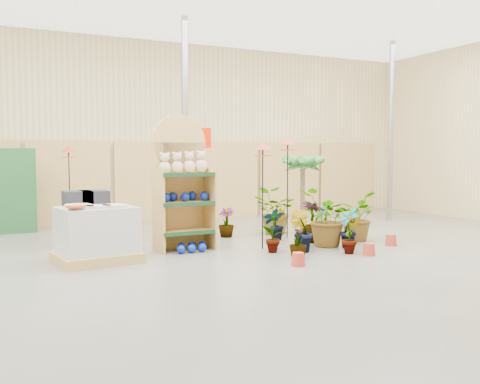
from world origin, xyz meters
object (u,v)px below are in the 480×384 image
(pallet_stack, at_px, (97,235))
(bird_table_front, at_px, (263,150))
(display_shelf, at_px, (181,187))
(potted_plant_2, at_px, (326,218))

(pallet_stack, height_order, bird_table_front, bird_table_front)
(bird_table_front, bearing_deg, display_shelf, 152.02)
(display_shelf, height_order, bird_table_front, display_shelf)
(display_shelf, xyz_separation_m, bird_table_front, (1.27, -0.68, 0.67))
(display_shelf, distance_m, pallet_stack, 1.82)
(bird_table_front, bearing_deg, pallet_stack, 178.17)
(display_shelf, height_order, pallet_stack, display_shelf)
(display_shelf, bearing_deg, bird_table_front, -29.99)
(pallet_stack, xyz_separation_m, bird_table_front, (2.87, -0.09, 1.32))
(potted_plant_2, bearing_deg, bird_table_front, 164.27)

